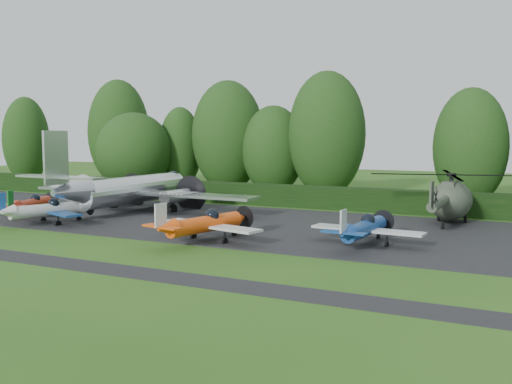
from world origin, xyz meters
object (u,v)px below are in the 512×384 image
at_px(transport_plane, 131,189).
at_px(light_plane_white, 47,210).
at_px(light_plane_red, 32,204).
at_px(helicopter, 451,197).
at_px(light_plane_blue, 365,228).
at_px(light_plane_orange, 205,224).

distance_m(transport_plane, light_plane_white, 8.12).
bearing_deg(light_plane_red, transport_plane, 60.04).
xyz_separation_m(light_plane_white, helicopter, (27.05, 13.50, 0.94)).
relative_size(transport_plane, light_plane_white, 3.12).
height_order(transport_plane, helicopter, transport_plane).
bearing_deg(light_plane_blue, transport_plane, 160.53).
height_order(light_plane_white, helicopter, helicopter).
bearing_deg(transport_plane, light_plane_red, -139.53).
bearing_deg(light_plane_blue, light_plane_red, 174.19).
distance_m(transport_plane, light_plane_red, 7.99).
distance_m(light_plane_orange, helicopter, 19.26).
bearing_deg(transport_plane, light_plane_orange, -36.02).
distance_m(light_plane_red, light_plane_orange, 19.09).
height_order(transport_plane, light_plane_blue, transport_plane).
bearing_deg(light_plane_red, light_plane_white, -12.83).
bearing_deg(light_plane_red, light_plane_orange, 7.37).
distance_m(light_plane_white, helicopter, 30.24).
height_order(transport_plane, light_plane_orange, transport_plane).
bearing_deg(light_plane_red, light_plane_blue, 17.26).
height_order(light_plane_red, helicopter, helicopter).
xyz_separation_m(light_plane_orange, light_plane_blue, (9.23, 3.11, -0.07)).
distance_m(light_plane_red, light_plane_white, 5.12).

